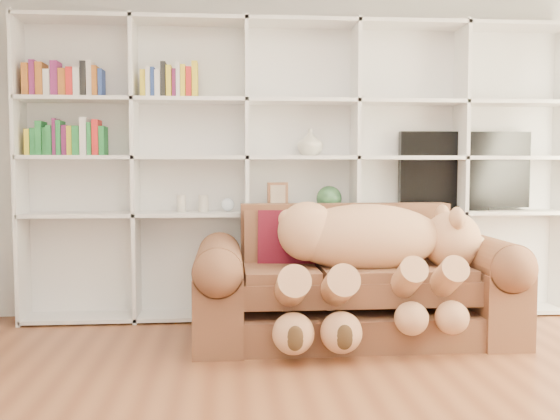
{
  "coord_description": "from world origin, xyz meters",
  "views": [
    {
      "loc": [
        -0.59,
        -2.71,
        1.23
      ],
      "look_at": [
        -0.23,
        1.63,
        0.92
      ],
      "focal_mm": 40.0,
      "sensor_mm": 36.0,
      "label": 1
    }
  ],
  "objects": [
    {
      "name": "snow_globe",
      "position": [
        -0.59,
        2.3,
        0.92
      ],
      "size": [
        0.11,
        0.11,
        0.11
      ],
      "primitive_type": "sphere",
      "color": "white",
      "rests_on": "bookshelf"
    },
    {
      "name": "tv",
      "position": [
        1.38,
        2.35,
        1.19
      ],
      "size": [
        1.1,
        0.18,
        0.65
      ],
      "color": "black",
      "rests_on": "bookshelf"
    },
    {
      "name": "figurine_short",
      "position": [
        -0.79,
        2.3,
        0.93
      ],
      "size": [
        0.1,
        0.1,
        0.14
      ],
      "primitive_type": "cylinder",
      "rotation": [
        0.0,
        0.0,
        0.32
      ],
      "color": "beige",
      "rests_on": "bookshelf"
    },
    {
      "name": "teddy_bear",
      "position": [
        0.38,
        1.48,
        0.65
      ],
      "size": [
        1.59,
        0.89,
        0.92
      ],
      "rotation": [
        0.0,
        0.0,
        0.16
      ],
      "color": "tan",
      "rests_on": "sofa"
    },
    {
      "name": "green_vase",
      "position": [
        0.23,
        2.3,
        0.97
      ],
      "size": [
        0.21,
        0.21,
        0.21
      ],
      "primitive_type": "sphere",
      "color": "#316038",
      "rests_on": "bookshelf"
    },
    {
      "name": "bookshelf",
      "position": [
        -0.24,
        2.36,
        1.31
      ],
      "size": [
        4.43,
        0.35,
        2.4
      ],
      "color": "white",
      "rests_on": "floor"
    },
    {
      "name": "shelf_vase",
      "position": [
        0.07,
        2.3,
        1.42
      ],
      "size": [
        0.24,
        0.24,
        0.21
      ],
      "primitive_type": "imported",
      "rotation": [
        0.0,
        0.0,
        0.17
      ],
      "color": "beige",
      "rests_on": "bookshelf"
    },
    {
      "name": "picture_frame",
      "position": [
        -0.19,
        2.3,
        0.99
      ],
      "size": [
        0.18,
        0.09,
        0.23
      ],
      "primitive_type": "cube",
      "rotation": [
        0.0,
        0.0,
        0.4
      ],
      "color": "brown",
      "rests_on": "bookshelf"
    },
    {
      "name": "sofa",
      "position": [
        0.3,
        1.67,
        0.36
      ],
      "size": [
        2.25,
        0.97,
        0.94
      ],
      "color": "brown",
      "rests_on": "floor"
    },
    {
      "name": "wall_back",
      "position": [
        0.0,
        2.5,
        1.35
      ],
      "size": [
        5.0,
        0.02,
        2.7
      ],
      "primitive_type": "cube",
      "color": "white",
      "rests_on": "floor"
    },
    {
      "name": "figurine_tall",
      "position": [
        -0.96,
        2.3,
        0.93
      ],
      "size": [
        0.08,
        0.08,
        0.14
      ],
      "primitive_type": "cylinder",
      "rotation": [
        0.0,
        0.0,
        0.21
      ],
      "color": "beige",
      "rests_on": "bookshelf"
    },
    {
      "name": "throw_pillow",
      "position": [
        -0.16,
        1.82,
        0.69
      ],
      "size": [
        0.44,
        0.28,
        0.44
      ],
      "primitive_type": "cube",
      "rotation": [
        -0.24,
        0.0,
        -0.11
      ],
      "color": "#560E24",
      "rests_on": "sofa"
    }
  ]
}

